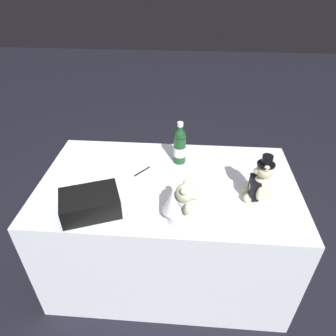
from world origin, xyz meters
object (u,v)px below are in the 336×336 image
teddy_bear_groom (260,184)px  teddy_bear_bride (182,204)px  signing_pen (143,171)px  champagne_bottle (180,146)px  gift_case_black (90,203)px  guestbook (75,167)px

teddy_bear_groom → teddy_bear_bride: size_ratio=1.24×
teddy_bear_bride → signing_pen: bearing=123.4°
champagne_bottle → gift_case_black: 0.66m
champagne_bottle → gift_case_black: (-0.43, -0.49, -0.06)m
teddy_bear_bride → gift_case_black: bearing=178.2°
signing_pen → gift_case_black: bearing=-120.2°
gift_case_black → champagne_bottle: bearing=48.8°
teddy_bear_bride → gift_case_black: size_ratio=0.65×
teddy_bear_bride → champagne_bottle: 0.51m
champagne_bottle → gift_case_black: champagne_bottle is taller
guestbook → teddy_bear_bride: bearing=-11.3°
teddy_bear_groom → champagne_bottle: 0.55m
teddy_bear_bride → champagne_bottle: champagne_bottle is taller
signing_pen → gift_case_black: size_ratio=0.32×
champagne_bottle → teddy_bear_bride: bearing=-86.3°
signing_pen → gift_case_black: (-0.21, -0.37, 0.05)m
teddy_bear_groom → teddy_bear_bride: (-0.40, -0.18, -0.01)m
guestbook → champagne_bottle: bearing=29.6°
signing_pen → teddy_bear_groom: bearing=-16.9°
teddy_bear_bride → signing_pen: (-0.25, 0.38, -0.09)m
champagne_bottle → signing_pen: (-0.22, -0.13, -0.12)m
gift_case_black → guestbook: size_ratio=1.13×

